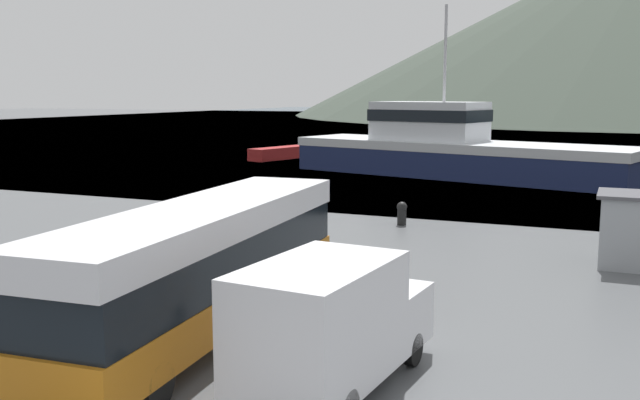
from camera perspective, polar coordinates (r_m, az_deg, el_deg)
name	(u,v)px	position (r m, az deg, el deg)	size (l,w,h in m)	color
water_surface	(590,122)	(151.53, 20.77, 5.84)	(240.00, 240.00, 0.00)	#3D5160
tour_bus	(205,261)	(17.15, -9.21, -4.87)	(3.28, 11.59, 3.11)	#B26614
delivery_van	(331,321)	(13.88, 0.92, -9.69)	(2.59, 5.39, 2.60)	silver
fishing_boat	(452,149)	(50.22, 10.54, 4.07)	(24.61, 11.71, 11.66)	#19234C
small_boat	(281,153)	(62.54, -3.11, 3.78)	(3.48, 6.99, 1.04)	maroon
mooring_bollard	(402,212)	(31.27, 6.57, -0.99)	(0.45, 0.45, 1.02)	black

